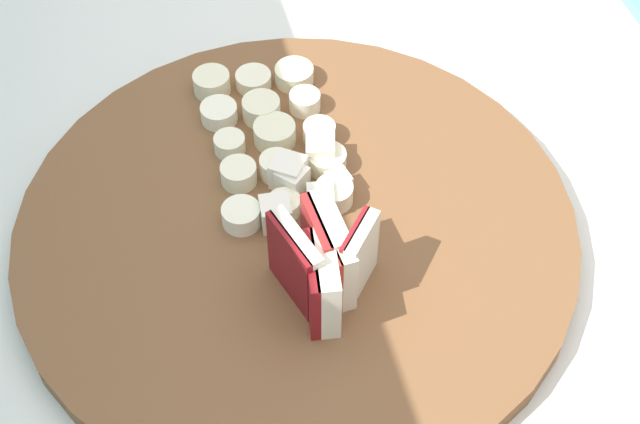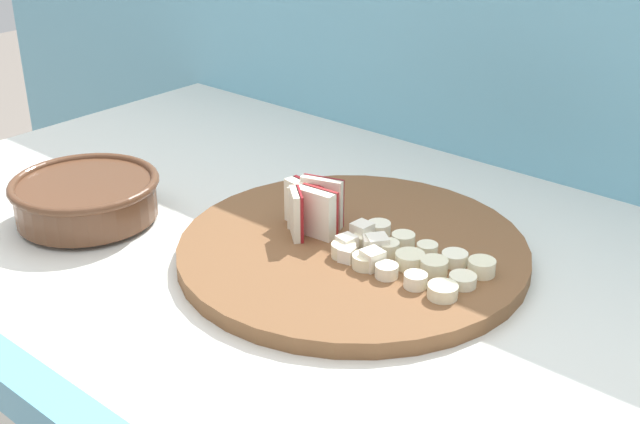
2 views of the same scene
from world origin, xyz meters
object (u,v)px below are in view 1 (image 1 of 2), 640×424
at_px(cutting_board, 296,230).
at_px(banana_slice_rows, 270,134).
at_px(apple_dice_pile, 299,184).
at_px(apple_wedge_fan, 324,261).

xyz_separation_m(cutting_board, banana_slice_rows, (0.08, 0.00, 0.02)).
bearing_deg(banana_slice_rows, apple_dice_pile, -171.31).
bearing_deg(apple_wedge_fan, banana_slice_rows, 2.43).
height_order(apple_wedge_fan, banana_slice_rows, apple_wedge_fan).
bearing_deg(apple_dice_pile, banana_slice_rows, 8.69).
xyz_separation_m(apple_dice_pile, banana_slice_rows, (0.05, 0.01, -0.00)).
xyz_separation_m(apple_wedge_fan, apple_dice_pile, (0.08, -0.00, -0.02)).
bearing_deg(cutting_board, banana_slice_rows, 0.25).
distance_m(cutting_board, banana_slice_rows, 0.08).
distance_m(apple_wedge_fan, banana_slice_rows, 0.13).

